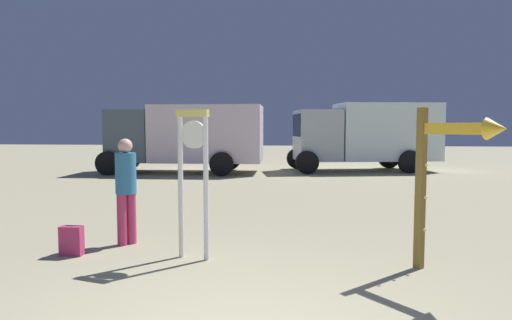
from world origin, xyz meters
The scene contains 6 objects.
standing_clock centered at (-1.01, 2.46, 1.27)m, with size 0.48×0.21×2.07m.
arrow_sign centered at (2.25, 2.05, 1.42)m, with size 0.85×0.95×2.08m.
person_near_clock centered at (-2.24, 3.10, 0.92)m, with size 0.32×0.32×1.65m.
backpack centered at (-2.79, 2.43, 0.21)m, with size 0.32×0.18×0.42m.
box_truck_near centered at (-4.08, 14.02, 1.51)m, with size 6.31×2.83×2.67m.
box_truck_far centered at (3.14, 15.53, 1.55)m, with size 6.35×3.39×2.79m.
Camera 1 is at (0.50, -3.59, 1.84)m, focal length 31.62 mm.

